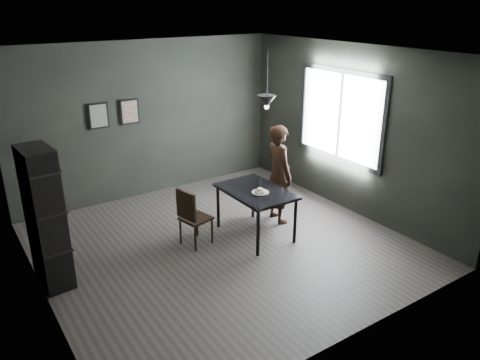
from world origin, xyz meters
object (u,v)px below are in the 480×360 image
cafe_table (256,195)px  wood_chair (191,214)px  white_plate (260,193)px  shelf_unit (45,219)px  woman (279,174)px  pendant_lamp (267,101)px

cafe_table → wood_chair: 1.02m
white_plate → wood_chair: bearing=158.6°
wood_chair → shelf_unit: 1.99m
white_plate → woman: bearing=29.7°
wood_chair → cafe_table: bearing=-26.9°
cafe_table → woman: bearing=19.7°
shelf_unit → wood_chair: bearing=-8.3°
white_plate → pendant_lamp: size_ratio=0.27×
wood_chair → shelf_unit: bearing=163.1°
cafe_table → shelf_unit: bearing=172.8°
wood_chair → pendant_lamp: size_ratio=1.04×
wood_chair → white_plate: bearing=-34.6°
white_plate → cafe_table: bearing=84.2°
white_plate → shelf_unit: (-2.91, 0.51, 0.16)m
white_plate → woman: 0.72m
shelf_unit → pendant_lamp: size_ratio=2.11×
woman → wood_chair: bearing=96.6°
cafe_table → wood_chair: bearing=166.2°
shelf_unit → cafe_table: bearing=-11.7°
cafe_table → shelf_unit: shelf_unit is taller
shelf_unit → pendant_lamp: 3.38m
woman → pendant_lamp: size_ratio=1.88×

